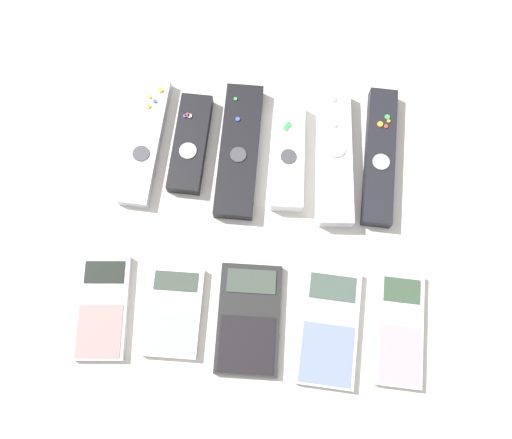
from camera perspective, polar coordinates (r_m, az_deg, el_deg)
name	(u,v)px	position (r m, az deg, el deg)	size (l,w,h in m)	color
ground_plane	(255,242)	(0.71, -0.17, -2.60)	(3.00, 3.00, 0.00)	beige
remote_0	(145,141)	(0.77, -12.52, 8.77)	(0.05, 0.21, 0.02)	#B7B7BC
remote_1	(190,143)	(0.76, -7.50, 8.64)	(0.05, 0.16, 0.02)	black
remote_2	(239,150)	(0.75, -1.92, 7.92)	(0.06, 0.21, 0.02)	black
remote_3	(288,155)	(0.74, 3.69, 7.35)	(0.05, 0.17, 0.03)	white
remote_4	(335,156)	(0.75, 8.99, 7.19)	(0.06, 0.21, 0.03)	#B7B7BC
remote_5	(380,156)	(0.76, 13.95, 7.07)	(0.05, 0.22, 0.02)	black
calculator_0	(103,307)	(0.72, -17.13, -9.56)	(0.08, 0.14, 0.01)	#B2B2B7
calculator_1	(173,312)	(0.70, -9.44, -10.35)	(0.07, 0.12, 0.01)	silver
calculator_2	(250,319)	(0.69, -0.68, -11.28)	(0.09, 0.15, 0.01)	black
calculator_3	(329,327)	(0.69, 8.29, -12.04)	(0.09, 0.16, 0.01)	#B2B2B7
calculator_4	(399,329)	(0.71, 16.06, -11.89)	(0.07, 0.15, 0.01)	beige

